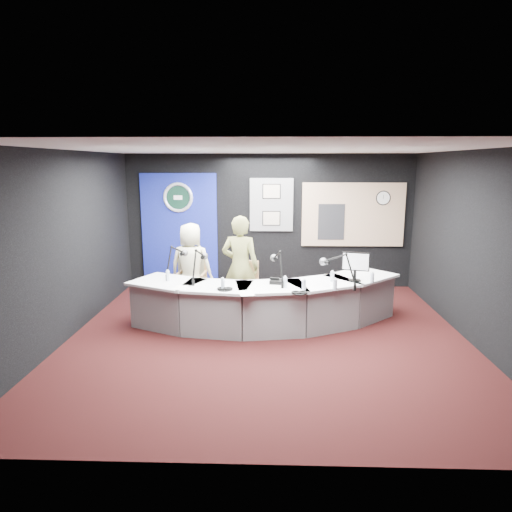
{
  "coord_description": "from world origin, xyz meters",
  "views": [
    {
      "loc": [
        0.05,
        -6.56,
        2.6
      ],
      "look_at": [
        -0.2,
        0.8,
        1.1
      ],
      "focal_mm": 32.0,
      "sensor_mm": 36.0,
      "label": 1
    }
  ],
  "objects_px": {
    "armchair_right": "(241,291)",
    "person_woman": "(240,267)",
    "armchair_left": "(192,283)",
    "broadcast_desk": "(265,303)",
    "person_man": "(191,266)"
  },
  "relations": [
    {
      "from": "armchair_left",
      "to": "armchair_right",
      "type": "bearing_deg",
      "value": -25.66
    },
    {
      "from": "person_man",
      "to": "armchair_right",
      "type": "bearing_deg",
      "value": 156.64
    },
    {
      "from": "person_man",
      "to": "person_woman",
      "type": "relative_size",
      "value": 0.89
    },
    {
      "from": "armchair_left",
      "to": "person_woman",
      "type": "height_order",
      "value": "person_woman"
    },
    {
      "from": "armchair_left",
      "to": "armchair_right",
      "type": "distance_m",
      "value": 1.07
    },
    {
      "from": "person_woman",
      "to": "person_man",
      "type": "bearing_deg",
      "value": -17.52
    },
    {
      "from": "armchair_left",
      "to": "person_woman",
      "type": "relative_size",
      "value": 0.51
    },
    {
      "from": "broadcast_desk",
      "to": "armchair_right",
      "type": "xyz_separation_m",
      "value": [
        -0.42,
        0.38,
        0.08
      ]
    },
    {
      "from": "person_man",
      "to": "person_woman",
      "type": "distance_m",
      "value": 1.07
    },
    {
      "from": "armchair_right",
      "to": "person_woman",
      "type": "height_order",
      "value": "person_woman"
    },
    {
      "from": "broadcast_desk",
      "to": "armchair_right",
      "type": "relative_size",
      "value": 4.93
    },
    {
      "from": "person_man",
      "to": "armchair_left",
      "type": "bearing_deg",
      "value": -0.0
    },
    {
      "from": "armchair_left",
      "to": "armchair_right",
      "type": "height_order",
      "value": "armchair_right"
    },
    {
      "from": "armchair_left",
      "to": "broadcast_desk",
      "type": "bearing_deg",
      "value": -30.14
    },
    {
      "from": "armchair_left",
      "to": "person_man",
      "type": "distance_m",
      "value": 0.33
    }
  ]
}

